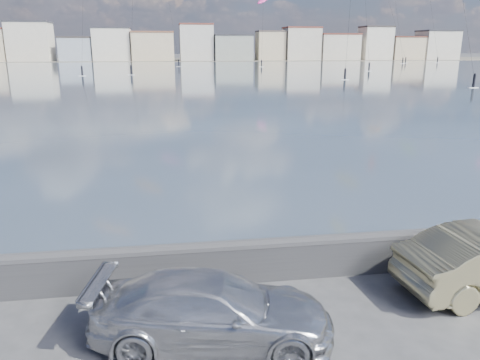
% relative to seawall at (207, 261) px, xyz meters
% --- Properties ---
extents(ground, '(700.00, 700.00, 0.00)m').
position_rel_seawall_xyz_m(ground, '(0.00, -2.70, -0.58)').
color(ground, '#333335').
rests_on(ground, ground).
extents(bay_water, '(500.00, 177.00, 0.00)m').
position_rel_seawall_xyz_m(bay_water, '(0.00, 88.80, -0.58)').
color(bay_water, '#313B4E').
rests_on(bay_water, ground).
extents(far_shore_strip, '(500.00, 60.00, 0.00)m').
position_rel_seawall_xyz_m(far_shore_strip, '(0.00, 197.30, -0.57)').
color(far_shore_strip, '#4C473D').
rests_on(far_shore_strip, ground).
extents(seawall, '(400.00, 0.36, 1.08)m').
position_rel_seawall_xyz_m(seawall, '(0.00, 0.00, 0.00)').
color(seawall, '#28282B').
rests_on(seawall, ground).
extents(far_buildings, '(240.79, 13.26, 14.60)m').
position_rel_seawall_xyz_m(far_buildings, '(1.31, 183.30, 5.44)').
color(far_buildings, beige).
rests_on(far_buildings, ground).
extents(car_silver, '(4.91, 2.69, 1.35)m').
position_rel_seawall_xyz_m(car_silver, '(-0.08, -2.33, 0.09)').
color(car_silver, '#B5B6BC').
rests_on(car_silver, ground).
extents(kitesurfer_2, '(6.62, 16.58, 20.24)m').
position_rel_seawall_xyz_m(kitesurfer_2, '(27.90, 133.28, 17.59)').
color(kitesurfer_2, '#E5338C').
rests_on(kitesurfer_2, ground).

